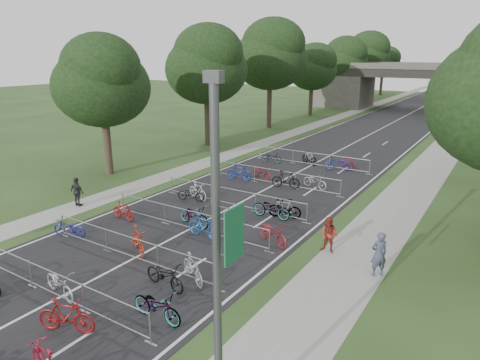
% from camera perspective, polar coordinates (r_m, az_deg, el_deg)
% --- Properties ---
extents(road, '(11.00, 140.00, 0.01)m').
position_cam_1_polar(road, '(56.35, 19.32, 7.03)').
color(road, black).
rests_on(road, ground).
extents(sidewalk_right, '(3.00, 140.00, 0.01)m').
position_cam_1_polar(sidewalk_right, '(55.09, 27.42, 5.90)').
color(sidewalk_right, gray).
rests_on(sidewalk_right, ground).
extents(sidewalk_left, '(2.00, 140.00, 0.01)m').
position_cam_1_polar(sidewalk_left, '(58.52, 12.14, 7.91)').
color(sidewalk_left, gray).
rests_on(sidewalk_left, ground).
extents(lane_markings, '(0.12, 140.00, 0.00)m').
position_cam_1_polar(lane_markings, '(56.36, 19.31, 7.02)').
color(lane_markings, silver).
rests_on(lane_markings, ground).
extents(overpass_bridge, '(31.00, 8.00, 7.05)m').
position_cam_1_polar(overpass_bridge, '(70.57, 22.62, 11.35)').
color(overpass_bridge, '#45443E').
rests_on(overpass_bridge, ground).
extents(lamppost, '(0.61, 0.65, 8.21)m').
position_cam_1_polar(lamppost, '(8.76, -2.92, -12.22)').
color(lamppost, '#4C4C51').
rests_on(lamppost, ground).
extents(tree_left_0, '(6.72, 6.72, 10.25)m').
position_cam_1_polar(tree_left_0, '(31.57, -17.94, 12.19)').
color(tree_left_0, '#33261C').
rests_on(tree_left_0, ground).
extents(tree_left_1, '(7.56, 7.56, 11.53)m').
position_cam_1_polar(tree_left_1, '(40.27, -4.45, 14.87)').
color(tree_left_1, '#33261C').
rests_on(tree_left_1, ground).
extents(tree_left_2, '(8.40, 8.40, 12.81)m').
position_cam_1_polar(tree_left_2, '(50.35, 4.11, 16.15)').
color(tree_left_2, '#33261C').
rests_on(tree_left_2, ground).
extents(tree_left_3, '(6.72, 6.72, 10.25)m').
position_cam_1_polar(tree_left_3, '(61.18, 9.68, 14.52)').
color(tree_left_3, '#33261C').
rests_on(tree_left_3, ground).
extents(tree_left_4, '(7.56, 7.56, 11.53)m').
position_cam_1_polar(tree_left_4, '(72.33, 13.63, 15.23)').
color(tree_left_4, '#33261C').
rests_on(tree_left_4, ground).
extents(tree_left_5, '(8.40, 8.40, 12.81)m').
position_cam_1_polar(tree_left_5, '(83.72, 16.53, 15.71)').
color(tree_left_5, '#33261C').
rests_on(tree_left_5, ground).
extents(tree_left_6, '(6.72, 6.72, 10.25)m').
position_cam_1_polar(tree_left_6, '(95.29, 18.60, 14.59)').
color(tree_left_6, '#33261C').
rests_on(tree_left_6, ground).
extents(barrier_row_1, '(9.70, 0.08, 1.10)m').
position_cam_1_polar(barrier_row_1, '(17.01, -23.38, -12.77)').
color(barrier_row_1, '#979A9F').
rests_on(barrier_row_1, ground).
extents(barrier_row_2, '(9.70, 0.08, 1.10)m').
position_cam_1_polar(barrier_row_2, '(18.93, -14.34, -8.79)').
color(barrier_row_2, '#979A9F').
rests_on(barrier_row_2, ground).
extents(barrier_row_3, '(9.70, 0.08, 1.10)m').
position_cam_1_polar(barrier_row_3, '(21.44, -6.94, -5.29)').
color(barrier_row_3, '#979A9F').
rests_on(barrier_row_3, ground).
extents(barrier_row_4, '(9.70, 0.08, 1.10)m').
position_cam_1_polar(barrier_row_4, '(24.44, -0.98, -2.38)').
color(barrier_row_4, '#979A9F').
rests_on(barrier_row_4, ground).
extents(barrier_row_5, '(9.70, 0.08, 1.10)m').
position_cam_1_polar(barrier_row_5, '(28.54, 4.59, 0.38)').
color(barrier_row_5, '#979A9F').
rests_on(barrier_row_5, ground).
extents(barrier_row_6, '(9.70, 0.08, 1.10)m').
position_cam_1_polar(barrier_row_6, '(33.78, 9.43, 2.77)').
color(barrier_row_6, '#979A9F').
rests_on(barrier_row_6, ground).
extents(bike_5, '(2.08, 1.03, 1.04)m').
position_cam_1_polar(bike_5, '(17.12, -22.90, -12.60)').
color(bike_5, '#9C9DA3').
rests_on(bike_5, ground).
extents(bike_6, '(2.00, 1.24, 1.17)m').
position_cam_1_polar(bike_6, '(15.07, -22.19, -16.46)').
color(bike_6, maroon).
rests_on(bike_6, ground).
extents(bike_7, '(2.04, 0.72, 1.07)m').
position_cam_1_polar(bike_7, '(14.85, -10.99, -16.16)').
color(bike_7, '#979A9F').
rests_on(bike_7, ground).
extents(bike_8, '(1.81, 1.10, 0.90)m').
position_cam_1_polar(bike_8, '(22.17, -21.81, -5.94)').
color(bike_8, navy).
rests_on(bike_8, ground).
extents(bike_9, '(2.01, 1.52, 1.21)m').
position_cam_1_polar(bike_9, '(19.42, -13.44, -7.86)').
color(bike_9, maroon).
rests_on(bike_9, ground).
extents(bike_10, '(2.06, 0.92, 1.05)m').
position_cam_1_polar(bike_10, '(16.58, -9.98, -12.42)').
color(bike_10, black).
rests_on(bike_10, ground).
extents(bike_11, '(1.86, 1.33, 1.10)m').
position_cam_1_polar(bike_11, '(16.83, -6.32, -11.69)').
color(bike_11, '#939399').
rests_on(bike_11, ground).
extents(bike_12, '(1.69, 0.59, 1.00)m').
position_cam_1_polar(bike_12, '(23.40, -15.28, -4.00)').
color(bike_12, maroon).
rests_on(bike_12, ground).
extents(bike_13, '(2.17, 1.02, 1.10)m').
position_cam_1_polar(bike_13, '(21.97, -6.16, -4.71)').
color(bike_13, '#979A9F').
rests_on(bike_13, ground).
extents(bike_14, '(1.94, 0.67, 1.15)m').
position_cam_1_polar(bike_14, '(20.48, -4.87, -6.22)').
color(bike_14, navy).
rests_on(bike_14, ground).
extents(bike_15, '(2.14, 1.51, 1.07)m').
position_cam_1_polar(bike_15, '(19.90, 4.43, -7.03)').
color(bike_15, maroon).
rests_on(bike_15, ground).
extents(bike_16, '(1.79, 1.01, 0.89)m').
position_cam_1_polar(bike_16, '(25.59, -6.56, -1.84)').
color(bike_16, black).
rests_on(bike_16, ground).
extents(bike_17, '(1.85, 1.04, 1.07)m').
position_cam_1_polar(bike_17, '(25.78, -5.66, -1.46)').
color(bike_17, '#BBBCC4').
rests_on(bike_17, ground).
extents(bike_18, '(2.19, 0.83, 1.14)m').
position_cam_1_polar(bike_18, '(22.82, 4.21, -3.76)').
color(bike_18, '#979A9F').
rests_on(bike_18, ground).
extents(bike_19, '(1.86, 0.95, 1.07)m').
position_cam_1_polar(bike_19, '(22.92, 5.98, -3.81)').
color(bike_19, '#979A9F').
rests_on(bike_19, ground).
extents(bike_20, '(1.90, 0.73, 1.12)m').
position_cam_1_polar(bike_20, '(29.52, -0.11, 1.01)').
color(bike_20, navy).
rests_on(bike_20, ground).
extents(bike_21, '(2.12, 1.42, 1.05)m').
position_cam_1_polar(bike_21, '(29.88, 2.91, 1.12)').
color(bike_21, maroon).
rests_on(bike_21, ground).
extents(bike_22, '(1.98, 0.85, 1.15)m').
position_cam_1_polar(bike_22, '(27.96, 6.11, 0.06)').
color(bike_22, black).
rests_on(bike_22, ground).
extents(bike_23, '(1.97, 1.13, 0.98)m').
position_cam_1_polar(bike_23, '(28.21, 9.96, -0.13)').
color(bike_23, gray).
rests_on(bike_23, ground).
extents(bike_24, '(1.74, 0.79, 0.88)m').
position_cam_1_polar(bike_24, '(34.37, 4.25, 3.02)').
color(bike_24, '#979A9F').
rests_on(bike_24, ground).
extents(bike_25, '(1.78, 1.21, 1.05)m').
position_cam_1_polar(bike_25, '(34.21, 9.25, 2.92)').
color(bike_25, '#979A9F').
rests_on(bike_25, ground).
extents(bike_26, '(2.16, 1.57, 1.08)m').
position_cam_1_polar(bike_26, '(32.84, 13.05, 2.16)').
color(bike_26, navy).
rests_on(bike_26, ground).
extents(bike_27, '(1.71, 1.14, 1.00)m').
position_cam_1_polar(bike_27, '(33.43, 14.16, 2.27)').
color(bike_27, maroon).
rests_on(bike_27, ground).
extents(pedestrian_a, '(0.80, 0.78, 1.85)m').
position_cam_1_polar(pedestrian_a, '(17.84, 18.01, -9.39)').
color(pedestrian_a, '#3A4057').
rests_on(pedestrian_a, ground).
extents(pedestrian_b, '(0.82, 0.65, 1.63)m').
position_cam_1_polar(pedestrian_b, '(19.30, 11.80, -7.22)').
color(pedestrian_b, maroon).
rests_on(pedestrian_b, ground).
extents(pedestrian_c, '(1.01, 0.45, 1.70)m').
position_cam_1_polar(pedestrian_c, '(26.16, -20.89, -1.52)').
color(pedestrian_c, '#262528').
rests_on(pedestrian_c, ground).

